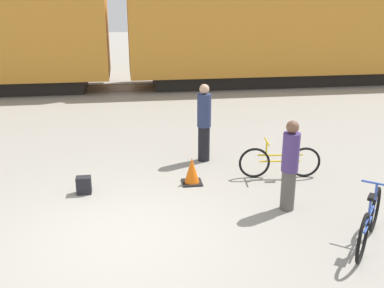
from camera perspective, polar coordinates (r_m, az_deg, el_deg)
name	(u,v)px	position (r m, az deg, el deg)	size (l,w,h in m)	color
ground_plane	(120,236)	(7.39, -9.15, -11.49)	(80.00, 80.00, 0.00)	gray
freight_train	(117,16)	(18.38, -9.49, 15.73)	(50.93, 2.95, 5.38)	black
rail_near	(121,91)	(18.02, -9.03, 6.62)	(62.93, 0.07, 0.01)	#4C4238
rail_far	(121,84)	(19.43, -9.03, 7.49)	(62.93, 0.07, 0.01)	#4C4238
bicycle_yellow	(280,162)	(9.52, 11.07, -2.21)	(1.71, 0.46, 0.81)	black
bicycle_blue	(369,222)	(7.39, 21.60, -9.17)	(1.16, 1.43, 0.93)	black
person_in_navy	(204,123)	(10.13, 1.54, 2.74)	(0.31, 0.31, 1.79)	black
person_in_purple	(290,165)	(7.98, 12.31, -2.66)	(0.30, 0.30, 1.65)	#514C47
backpack	(84,185)	(8.92, -13.57, -5.10)	(0.28, 0.20, 0.34)	black
traffic_cone	(192,172)	(9.09, -0.01, -3.52)	(0.40, 0.40, 0.55)	black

